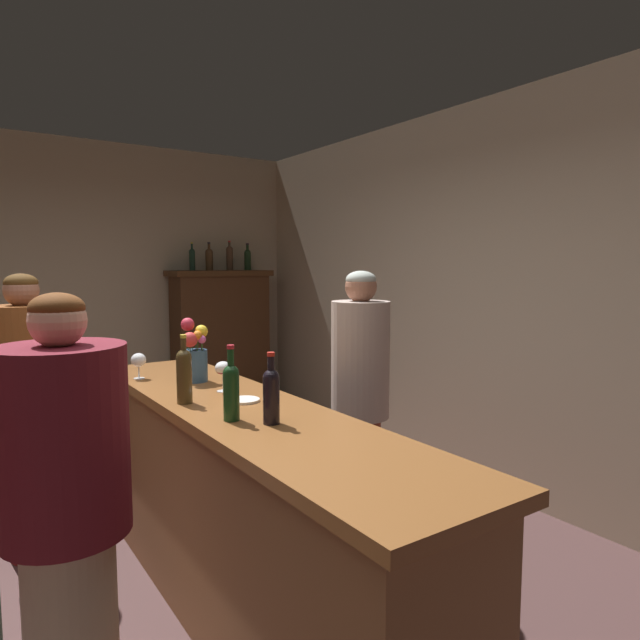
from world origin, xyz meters
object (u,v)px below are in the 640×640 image
object	(u,v)px
wine_bottle_pinot	(271,393)
wine_bottle_malbec	(184,373)
wine_glass_front	(138,360)
display_bottle_midleft	(209,258)
wine_glass_mid	(223,369)
display_bottle_midright	(248,258)
flower_arrangement	(195,354)
bartender	(360,404)
bar_counter	(243,513)
display_bottle_center	(230,257)
wine_bottle_chardonnay	(231,389)
patron_tall	(27,405)
display_cabinet	(221,342)
cheese_plate	(244,400)
patron_near_entrance	(67,520)
display_bottle_left	(192,258)

from	to	relation	value
wine_bottle_pinot	wine_bottle_malbec	bearing A→B (deg)	108.01
wine_glass_front	display_bottle_midleft	size ratio (longest dim) A/B	0.50
wine_glass_mid	display_bottle_midright	size ratio (longest dim) A/B	0.53
flower_arrangement	bartender	distance (m)	0.95
wine_glass_mid	flower_arrangement	xyz separation A→B (m)	(-0.02, 0.31, 0.04)
display_bottle_midright	bar_counter	bearing A→B (deg)	-117.43
wine_glass_mid	display_bottle_center	bearing A→B (deg)	64.20
wine_bottle_chardonnay	patron_tall	distance (m)	1.54
display_cabinet	patron_tall	size ratio (longest dim) A/B	0.99
flower_arrangement	cheese_plate	size ratio (longest dim) A/B	2.44
wine_bottle_pinot	cheese_plate	distance (m)	0.41
wine_bottle_pinot	flower_arrangement	bearing A→B (deg)	86.79
patron_near_entrance	wine_bottle_malbec	bearing A→B (deg)	21.91
display_bottle_left	display_bottle_midright	world-z (taller)	display_bottle_midright
wine_glass_front	display_bottle_midleft	distance (m)	2.81
display_bottle_midleft	patron_tall	bearing A→B (deg)	-134.25
wine_bottle_chardonnay	display_bottle_center	xyz separation A→B (m)	(1.59, 3.40, 0.59)
wine_bottle_chardonnay	bartender	bearing A→B (deg)	18.56
display_cabinet	wine_glass_front	distance (m)	2.82
wine_bottle_malbec	flower_arrangement	xyz separation A→B (m)	(0.22, 0.43, 0.01)
wine_bottle_malbec	wine_glass_front	xyz separation A→B (m)	(-0.01, 0.68, -0.04)
wine_bottle_malbec	patron_tall	size ratio (longest dim) A/B	0.20
display_cabinet	display_bottle_left	distance (m)	0.94
wine_bottle_malbec	wine_glass_front	bearing A→B (deg)	90.99
patron_tall	wine_glass_mid	bearing A→B (deg)	12.42
bar_counter	wine_bottle_malbec	world-z (taller)	wine_bottle_malbec
wine_glass_front	patron_tall	world-z (taller)	patron_tall
wine_glass_front	wine_glass_mid	bearing A→B (deg)	-65.41
wine_glass_mid	patron_near_entrance	size ratio (longest dim) A/B	0.10
wine_glass_mid	display_bottle_left	xyz separation A→B (m)	(0.98, 2.90, 0.59)
wine_bottle_chardonnay	cheese_plate	distance (m)	0.34
wine_glass_front	display_bottle_center	xyz separation A→B (m)	(1.66, 2.34, 0.62)
display_bottle_left	display_bottle_midright	size ratio (longest dim) A/B	0.99
display_bottle_midleft	wine_bottle_malbec	bearing A→B (deg)	-115.14
wine_bottle_chardonnay	patron_near_entrance	xyz separation A→B (m)	(-0.66, -0.19, -0.31)
cheese_plate	bar_counter	bearing A→B (deg)	-125.23
wine_bottle_malbec	wine_glass_mid	xyz separation A→B (m)	(0.25, 0.12, -0.03)
cheese_plate	display_bottle_midleft	xyz separation A→B (m)	(1.17, 3.14, 0.70)
display_bottle_left	bartender	world-z (taller)	display_bottle_left
display_bottle_center	display_bottle_midright	xyz separation A→B (m)	(0.21, 0.00, -0.02)
display_bottle_left	patron_tall	world-z (taller)	display_bottle_left
flower_arrangement	display_bottle_midleft	bearing A→B (deg)	65.23
bartender	patron_tall	bearing A→B (deg)	-33.48
patron_near_entrance	bartender	world-z (taller)	bartender
wine_bottle_pinot	display_bottle_midleft	world-z (taller)	display_bottle_midleft
display_bottle_left	display_cabinet	bearing A→B (deg)	0.00
wine_bottle_pinot	wine_glass_mid	distance (m)	0.64
wine_glass_front	display_bottle_left	bearing A→B (deg)	62.04
display_cabinet	wine_glass_front	bearing A→B (deg)	-123.41
wine_glass_front	bartender	distance (m)	1.26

